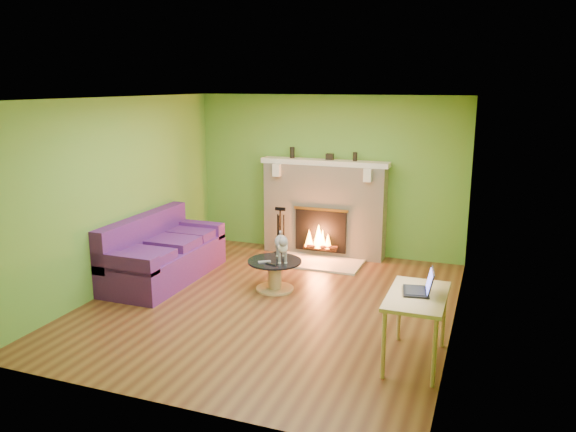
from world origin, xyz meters
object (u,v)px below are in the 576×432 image
sofa (161,255)px  desk (417,303)px  coffee_table (275,273)px  cat (281,246)px

sofa → desk: size_ratio=2.08×
coffee_table → desk: 2.56m
coffee_table → cat: cat is taller
desk → cat: (-2.01, 1.46, -0.02)m
sofa → coffee_table: sofa is taller
sofa → coffee_table: (1.71, 0.14, -0.11)m
sofa → desk: sofa is taller
sofa → cat: bearing=6.0°
cat → desk: bearing=-62.6°
cat → sofa: bearing=159.4°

